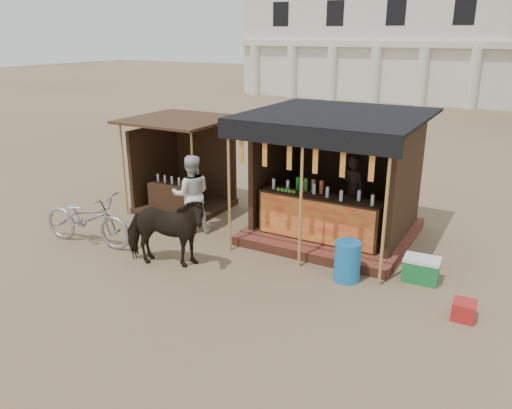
% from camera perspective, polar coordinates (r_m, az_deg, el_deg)
% --- Properties ---
extents(ground, '(120.00, 120.00, 0.00)m').
position_cam_1_polar(ground, '(9.18, -4.96, -9.37)').
color(ground, '#846B4C').
rests_on(ground, ground).
extents(main_stall, '(3.60, 3.61, 2.78)m').
position_cam_1_polar(main_stall, '(11.13, 9.03, 1.36)').
color(main_stall, brown).
rests_on(main_stall, ground).
extents(secondary_stall, '(2.40, 2.40, 2.38)m').
position_cam_1_polar(secondary_stall, '(13.05, -8.66, 3.22)').
color(secondary_stall, '#332212').
rests_on(secondary_stall, ground).
extents(cow, '(1.89, 1.30, 1.46)m').
position_cam_1_polar(cow, '(9.78, -10.39, -3.05)').
color(cow, black).
rests_on(cow, ground).
extents(motorbike, '(2.27, 1.01, 1.15)m').
position_cam_1_polar(motorbike, '(11.31, -18.77, -1.55)').
color(motorbike, '#9A9BA3').
rests_on(motorbike, ground).
extents(bystander, '(1.11, 1.07, 1.81)m').
position_cam_1_polar(bystander, '(11.35, -7.39, 1.17)').
color(bystander, silver).
rests_on(bystander, ground).
extents(blue_barrel, '(0.60, 0.60, 0.76)m').
position_cam_1_polar(blue_barrel, '(9.37, 10.40, -6.41)').
color(blue_barrel, '#186FB7').
rests_on(blue_barrel, ground).
extents(red_crate, '(0.36, 0.38, 0.31)m').
position_cam_1_polar(red_crate, '(8.80, 22.66, -11.09)').
color(red_crate, '#A91D1C').
rests_on(red_crate, ground).
extents(cooler, '(0.66, 0.47, 0.46)m').
position_cam_1_polar(cooler, '(9.74, 18.36, -7.05)').
color(cooler, '#197336').
rests_on(cooler, ground).
extents(background_building, '(26.00, 7.45, 8.18)m').
position_cam_1_polar(background_building, '(37.17, 19.99, 17.35)').
color(background_building, silver).
rests_on(background_building, ground).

